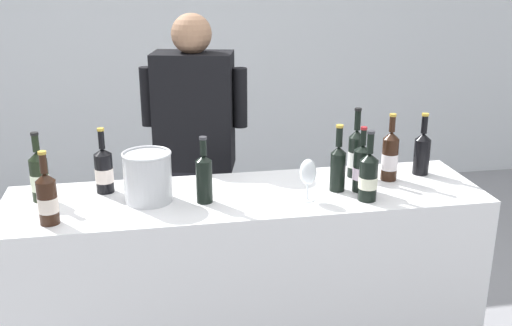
{
  "coord_description": "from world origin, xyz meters",
  "views": [
    {
      "loc": [
        -0.43,
        -2.58,
        1.99
      ],
      "look_at": [
        0.04,
        0.0,
        1.1
      ],
      "focal_mm": 42.36,
      "sensor_mm": 36.0,
      "label": 1
    }
  ],
  "objects_px": {
    "wine_bottle_2": "(47,198)",
    "person_server": "(196,170)",
    "wine_bottle_8": "(422,152)",
    "wine_bottle_9": "(39,176)",
    "wine_glass": "(308,173)",
    "ice_bucket": "(148,176)",
    "wine_bottle_3": "(368,176)",
    "wine_bottle_7": "(338,166)",
    "wine_bottle_4": "(356,153)",
    "wine_bottle_5": "(390,156)",
    "wine_bottle_1": "(204,177)",
    "wine_bottle_0": "(362,168)",
    "wine_bottle_6": "(104,170)"
  },
  "relations": [
    {
      "from": "person_server",
      "to": "wine_glass",
      "type": "bearing_deg",
      "value": -61.47
    },
    {
      "from": "wine_bottle_9",
      "to": "wine_bottle_3",
      "type": "bearing_deg",
      "value": -10.29
    },
    {
      "from": "wine_bottle_0",
      "to": "wine_bottle_9",
      "type": "distance_m",
      "value": 1.47
    },
    {
      "from": "wine_bottle_2",
      "to": "wine_bottle_4",
      "type": "distance_m",
      "value": 1.46
    },
    {
      "from": "wine_bottle_7",
      "to": "ice_bucket",
      "type": "distance_m",
      "value": 0.88
    },
    {
      "from": "wine_bottle_5",
      "to": "wine_bottle_6",
      "type": "relative_size",
      "value": 1.08
    },
    {
      "from": "wine_bottle_4",
      "to": "wine_bottle_7",
      "type": "xyz_separation_m",
      "value": [
        -0.15,
        -0.17,
        -0.0
      ]
    },
    {
      "from": "wine_bottle_3",
      "to": "wine_bottle_2",
      "type": "bearing_deg",
      "value": -179.7
    },
    {
      "from": "wine_bottle_1",
      "to": "wine_bottle_9",
      "type": "relative_size",
      "value": 0.96
    },
    {
      "from": "wine_bottle_6",
      "to": "wine_bottle_7",
      "type": "height_order",
      "value": "wine_bottle_7"
    },
    {
      "from": "wine_bottle_4",
      "to": "wine_bottle_8",
      "type": "height_order",
      "value": "wine_bottle_4"
    },
    {
      "from": "wine_bottle_4",
      "to": "wine_bottle_2",
      "type": "bearing_deg",
      "value": -167.57
    },
    {
      "from": "wine_bottle_5",
      "to": "wine_bottle_8",
      "type": "height_order",
      "value": "wine_bottle_5"
    },
    {
      "from": "wine_glass",
      "to": "person_server",
      "type": "bearing_deg",
      "value": 118.53
    },
    {
      "from": "wine_bottle_1",
      "to": "wine_bottle_4",
      "type": "relative_size",
      "value": 0.87
    },
    {
      "from": "wine_bottle_1",
      "to": "person_server",
      "type": "height_order",
      "value": "person_server"
    },
    {
      "from": "wine_bottle_2",
      "to": "wine_bottle_6",
      "type": "height_order",
      "value": "wine_bottle_2"
    },
    {
      "from": "wine_bottle_1",
      "to": "wine_bottle_3",
      "type": "bearing_deg",
      "value": -8.48
    },
    {
      "from": "wine_bottle_3",
      "to": "wine_bottle_5",
      "type": "xyz_separation_m",
      "value": [
        0.2,
        0.23,
        0.01
      ]
    },
    {
      "from": "wine_bottle_4",
      "to": "wine_bottle_5",
      "type": "relative_size",
      "value": 1.05
    },
    {
      "from": "wine_bottle_9",
      "to": "wine_glass",
      "type": "height_order",
      "value": "wine_bottle_9"
    },
    {
      "from": "wine_bottle_2",
      "to": "wine_glass",
      "type": "bearing_deg",
      "value": 2.86
    },
    {
      "from": "wine_bottle_8",
      "to": "wine_bottle_9",
      "type": "relative_size",
      "value": 0.99
    },
    {
      "from": "wine_glass",
      "to": "ice_bucket",
      "type": "xyz_separation_m",
      "value": [
        -0.71,
        0.12,
        -0.01
      ]
    },
    {
      "from": "wine_bottle_2",
      "to": "person_server",
      "type": "relative_size",
      "value": 0.18
    },
    {
      "from": "wine_bottle_8",
      "to": "person_server",
      "type": "height_order",
      "value": "person_server"
    },
    {
      "from": "wine_bottle_1",
      "to": "wine_glass",
      "type": "distance_m",
      "value": 0.46
    },
    {
      "from": "wine_glass",
      "to": "wine_bottle_5",
      "type": "bearing_deg",
      "value": 21.7
    },
    {
      "from": "wine_bottle_2",
      "to": "wine_bottle_6",
      "type": "xyz_separation_m",
      "value": [
        0.21,
        0.32,
        -0.0
      ]
    },
    {
      "from": "wine_bottle_9",
      "to": "wine_bottle_6",
      "type": "bearing_deg",
      "value": 10.86
    },
    {
      "from": "wine_bottle_0",
      "to": "wine_bottle_2",
      "type": "height_order",
      "value": "wine_bottle_2"
    },
    {
      "from": "wine_bottle_7",
      "to": "wine_glass",
      "type": "xyz_separation_m",
      "value": [
        -0.17,
        -0.09,
        0.01
      ]
    },
    {
      "from": "wine_bottle_0",
      "to": "wine_glass",
      "type": "xyz_separation_m",
      "value": [
        -0.28,
        -0.07,
        0.02
      ]
    },
    {
      "from": "wine_bottle_3",
      "to": "ice_bucket",
      "type": "bearing_deg",
      "value": 169.97
    },
    {
      "from": "wine_bottle_3",
      "to": "wine_bottle_7",
      "type": "relative_size",
      "value": 1.02
    },
    {
      "from": "wine_bottle_0",
      "to": "wine_bottle_8",
      "type": "xyz_separation_m",
      "value": [
        0.38,
        0.17,
        0.01
      ]
    },
    {
      "from": "wine_bottle_0",
      "to": "wine_bottle_3",
      "type": "xyz_separation_m",
      "value": [
        -0.01,
        -0.11,
        0.0
      ]
    },
    {
      "from": "wine_glass",
      "to": "person_server",
      "type": "distance_m",
      "value": 0.95
    },
    {
      "from": "wine_bottle_2",
      "to": "wine_bottle_5",
      "type": "relative_size",
      "value": 0.94
    },
    {
      "from": "wine_glass",
      "to": "person_server",
      "type": "xyz_separation_m",
      "value": [
        -0.44,
        0.8,
        -0.24
      ]
    },
    {
      "from": "wine_bottle_7",
      "to": "ice_bucket",
      "type": "xyz_separation_m",
      "value": [
        -0.88,
        0.03,
        -0.01
      ]
    },
    {
      "from": "wine_bottle_0",
      "to": "wine_bottle_5",
      "type": "distance_m",
      "value": 0.22
    },
    {
      "from": "wine_bottle_4",
      "to": "wine_glass",
      "type": "relative_size",
      "value": 1.81
    },
    {
      "from": "wine_glass",
      "to": "ice_bucket",
      "type": "bearing_deg",
      "value": 170.06
    },
    {
      "from": "wine_bottle_3",
      "to": "ice_bucket",
      "type": "xyz_separation_m",
      "value": [
        -0.97,
        0.17,
        0.0
      ]
    },
    {
      "from": "wine_bottle_8",
      "to": "wine_bottle_5",
      "type": "bearing_deg",
      "value": -164.93
    },
    {
      "from": "wine_bottle_2",
      "to": "wine_glass",
      "type": "xyz_separation_m",
      "value": [
        1.11,
        0.06,
        0.02
      ]
    },
    {
      "from": "wine_bottle_2",
      "to": "wine_bottle_3",
      "type": "distance_m",
      "value": 1.38
    },
    {
      "from": "wine_bottle_5",
      "to": "wine_bottle_6",
      "type": "xyz_separation_m",
      "value": [
        -1.37,
        0.08,
        -0.02
      ]
    },
    {
      "from": "wine_bottle_9",
      "to": "ice_bucket",
      "type": "xyz_separation_m",
      "value": [
        0.48,
        -0.09,
        0.0
      ]
    }
  ]
}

